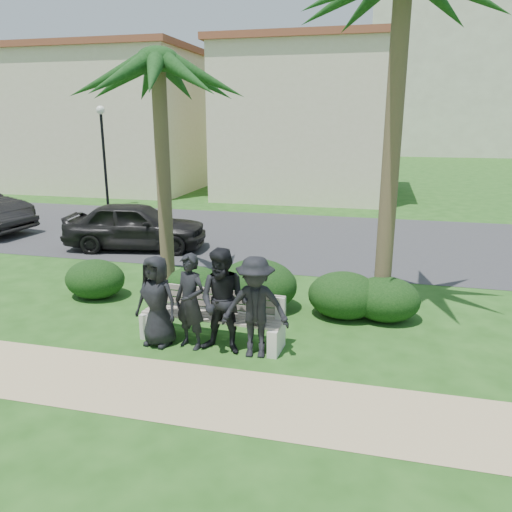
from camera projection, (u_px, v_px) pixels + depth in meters
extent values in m
plane|color=#1F4A15|center=(215.00, 338.00, 8.85)|extent=(160.00, 160.00, 0.00)
cube|color=tan|center=(176.00, 390.00, 7.16)|extent=(30.00, 1.60, 0.01)
cube|color=#2D2D30|center=(292.00, 238.00, 16.33)|extent=(160.00, 8.00, 0.01)
cube|color=beige|center=(110.00, 123.00, 27.53)|extent=(10.00, 8.00, 7.00)
cube|color=brown|center=(105.00, 53.00, 26.56)|extent=(10.40, 8.40, 0.30)
cube|color=beige|center=(308.00, 124.00, 24.99)|extent=(8.00, 8.00, 7.00)
cube|color=brown|center=(310.00, 46.00, 24.01)|extent=(8.40, 8.40, 0.30)
cube|color=beige|center=(495.00, 59.00, 54.40)|extent=(26.00, 18.00, 20.00)
cylinder|color=black|center=(105.00, 161.00, 21.63)|extent=(0.12, 0.12, 4.00)
sphere|color=white|center=(100.00, 110.00, 21.06)|extent=(0.36, 0.36, 0.36)
cube|color=gray|center=(211.00, 317.00, 8.58)|extent=(2.53, 0.74, 0.04)
cube|color=gray|center=(215.00, 298.00, 8.74)|extent=(2.50, 0.21, 0.29)
cube|color=beige|center=(150.00, 324.00, 8.91)|extent=(0.21, 0.58, 0.46)
cube|color=beige|center=(278.00, 337.00, 8.37)|extent=(0.21, 0.58, 0.46)
imported|color=black|center=(157.00, 301.00, 8.43)|extent=(0.84, 0.62, 1.58)
imported|color=black|center=(190.00, 301.00, 8.32)|extent=(0.70, 0.57, 1.64)
imported|color=black|center=(224.00, 302.00, 8.12)|extent=(0.92, 0.75, 1.78)
imported|color=black|center=(255.00, 307.00, 7.99)|extent=(1.15, 0.74, 1.69)
ellipsoid|color=black|center=(95.00, 278.00, 10.82)|extent=(1.31, 1.08, 0.85)
ellipsoid|color=black|center=(195.00, 284.00, 10.53)|extent=(1.22, 1.01, 0.80)
ellipsoid|color=black|center=(228.00, 292.00, 10.03)|extent=(1.23, 1.02, 0.80)
ellipsoid|color=black|center=(258.00, 283.00, 10.14)|extent=(1.62, 1.34, 1.06)
ellipsoid|color=black|center=(344.00, 294.00, 9.74)|extent=(1.41, 1.17, 0.92)
ellipsoid|color=black|center=(385.00, 298.00, 9.60)|extent=(1.33, 1.10, 0.87)
cylinder|color=brown|center=(164.00, 179.00, 11.01)|extent=(0.32, 0.32, 4.95)
cylinder|color=brown|center=(391.00, 157.00, 9.07)|extent=(0.32, 0.32, 6.17)
imported|color=black|center=(136.00, 226.00, 14.76)|extent=(4.35, 2.34, 1.41)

